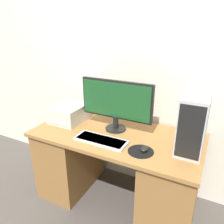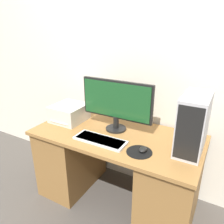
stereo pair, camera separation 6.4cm
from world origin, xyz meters
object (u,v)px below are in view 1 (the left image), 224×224
at_px(keyboard, 101,140).
at_px(printer, 68,113).
at_px(computer_tower, 194,123).
at_px(monitor, 116,102).
at_px(mouse, 144,149).

xyz_separation_m(keyboard, printer, (-0.48, 0.21, 0.07)).
relative_size(computer_tower, printer, 1.35).
relative_size(monitor, computer_tower, 1.52).
bearing_deg(keyboard, monitor, 87.49).
distance_m(monitor, mouse, 0.48).
bearing_deg(monitor, keyboard, -92.51).
distance_m(keyboard, computer_tower, 0.72).
bearing_deg(printer, mouse, -12.43).
relative_size(mouse, computer_tower, 0.19).
xyz_separation_m(monitor, mouse, (0.35, -0.23, -0.24)).
distance_m(keyboard, mouse, 0.36).
bearing_deg(mouse, keyboard, -176.70).
relative_size(monitor, printer, 2.06).
distance_m(mouse, computer_tower, 0.40).
xyz_separation_m(monitor, printer, (-0.49, -0.05, -0.18)).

